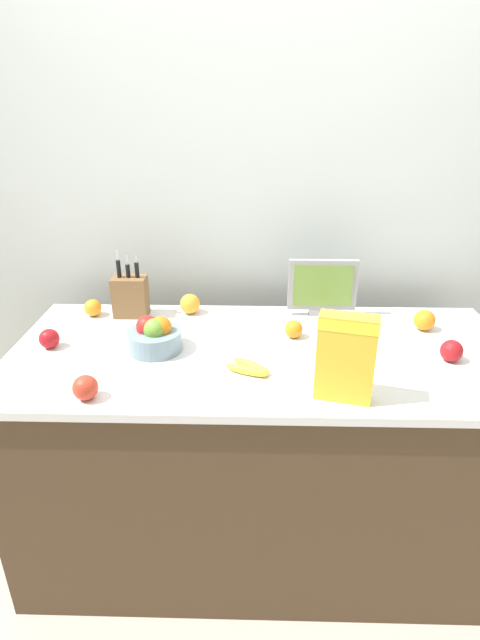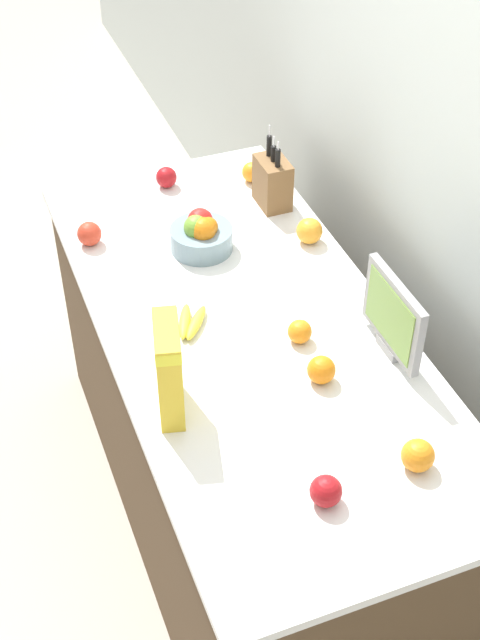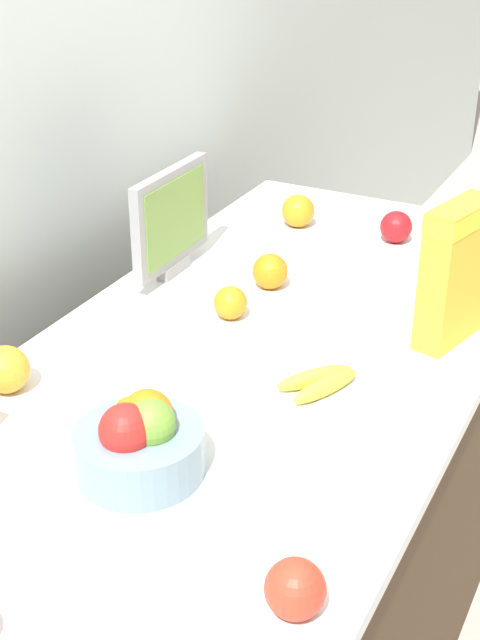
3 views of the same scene
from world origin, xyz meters
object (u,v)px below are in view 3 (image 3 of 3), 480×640
object	(u,v)px
cereal_box	(456,267)
banana_bunch	(320,382)
apple_rear	(396,227)
small_monitor	(172,220)
apple_leftmost	(295,589)
fruit_bowl	(140,440)
orange_mid_left	(230,303)
orange_front_center	(6,370)
orange_mid_right	(270,271)
orange_back_center	(298,211)

from	to	relation	value
cereal_box	banana_bunch	world-z (taller)	cereal_box
banana_bunch	apple_rear	world-z (taller)	apple_rear
cereal_box	small_monitor	bearing A→B (deg)	103.21
apple_leftmost	apple_rear	bearing A→B (deg)	12.67
cereal_box	banana_bunch	xyz separation A→B (m)	(-0.29, 0.15, -0.14)
fruit_bowl	banana_bunch	world-z (taller)	fruit_bowl
orange_mid_left	cereal_box	bearing A→B (deg)	-74.05
small_monitor	cereal_box	world-z (taller)	cereal_box
apple_rear	orange_front_center	size ratio (longest dim) A/B	0.92
cereal_box	orange_front_center	bearing A→B (deg)	144.52
orange_front_center	fruit_bowl	bearing A→B (deg)	-104.71
banana_bunch	orange_mid_right	size ratio (longest dim) A/B	2.11
cereal_box	orange_front_center	size ratio (longest dim) A/B	3.27
cereal_box	orange_mid_right	size ratio (longest dim) A/B	3.57
orange_mid_left	orange_front_center	bearing A→B (deg)	152.41
fruit_bowl	orange_mid_right	world-z (taller)	fruit_bowl
apple_rear	orange_mid_left	size ratio (longest dim) A/B	1.13
banana_bunch	orange_mid_right	world-z (taller)	orange_mid_right
small_monitor	fruit_bowl	world-z (taller)	small_monitor
fruit_bowl	cereal_box	bearing A→B (deg)	-25.61
banana_bunch	orange_back_center	xyz separation A→B (m)	(0.70, 0.36, 0.03)
small_monitor	banana_bunch	world-z (taller)	small_monitor
banana_bunch	orange_back_center	distance (m)	0.79
orange_back_center	apple_rear	bearing A→B (deg)	-86.42
orange_back_center	orange_mid_left	xyz separation A→B (m)	(-0.53, -0.08, -0.01)
orange_mid_right	orange_back_center	xyz separation A→B (m)	(0.36, 0.09, 0.00)
small_monitor	banana_bunch	size ratio (longest dim) A/B	1.73
small_monitor	orange_mid_left	size ratio (longest dim) A/B	4.10
fruit_bowl	small_monitor	bearing A→B (deg)	27.09
small_monitor	fruit_bowl	xyz separation A→B (m)	(-0.66, -0.34, -0.07)
fruit_bowl	orange_mid_left	world-z (taller)	fruit_bowl
apple_leftmost	orange_front_center	world-z (taller)	orange_front_center
cereal_box	orange_front_center	distance (m)	0.86
small_monitor	orange_mid_left	bearing A→B (deg)	-121.30
apple_leftmost	orange_mid_right	distance (m)	0.96
orange_mid_left	banana_bunch	bearing A→B (deg)	-122.19
cereal_box	orange_back_center	world-z (taller)	cereal_box
fruit_bowl	orange_mid_right	size ratio (longest dim) A/B	2.56
apple_leftmost	orange_mid_left	bearing A→B (deg)	33.54
fruit_bowl	banana_bunch	distance (m)	0.39
small_monitor	orange_mid_right	size ratio (longest dim) A/B	3.64
cereal_box	apple_rear	size ratio (longest dim) A/B	3.57
orange_mid_right	cereal_box	bearing A→B (deg)	-96.46
banana_bunch	apple_leftmost	xyz separation A→B (m)	(-0.51, -0.18, 0.02)
apple_rear	orange_back_center	size ratio (longest dim) A/B	0.94
cereal_box	apple_leftmost	world-z (taller)	cereal_box
orange_mid_right	orange_mid_left	xyz separation A→B (m)	(-0.17, 0.01, -0.00)
cereal_box	orange_back_center	distance (m)	0.66
banana_bunch	orange_mid_right	xyz separation A→B (m)	(0.34, 0.26, 0.02)
cereal_box	orange_mid_left	bearing A→B (deg)	120.10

